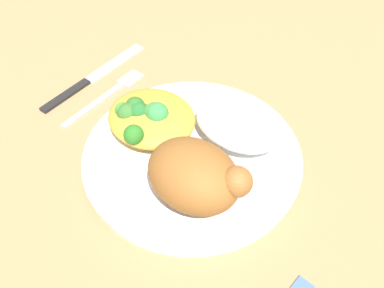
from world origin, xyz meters
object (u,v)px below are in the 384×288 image
at_px(roasted_chicken, 196,176).
at_px(rice_pile, 239,123).
at_px(knife, 87,81).
at_px(mac_cheese_with_broccoli, 147,118).
at_px(fork, 108,94).
at_px(plate, 192,155).

relative_size(roasted_chicken, rice_pile, 1.00).
bearing_deg(knife, mac_cheese_with_broccoli, -10.24).
height_order(rice_pile, mac_cheese_with_broccoli, mac_cheese_with_broccoli).
bearing_deg(fork, plate, -6.88).
relative_size(plate, fork, 1.78).
relative_size(fork, knife, 0.75).
xyz_separation_m(roasted_chicken, mac_cheese_with_broccoli, (-0.11, 0.04, -0.02)).
height_order(roasted_chicken, knife, roasted_chicken).
xyz_separation_m(rice_pile, fork, (-0.19, -0.04, -0.03)).
relative_size(rice_pile, knife, 0.57).
bearing_deg(fork, mac_cheese_with_broccoli, -14.20).
bearing_deg(rice_pile, fork, -169.12).
bearing_deg(knife, roasted_chicken, -14.88).
distance_m(rice_pile, mac_cheese_with_broccoli, 0.11).
height_order(plate, mac_cheese_with_broccoli, mac_cheese_with_broccoli).
distance_m(roasted_chicken, fork, 0.22).
bearing_deg(mac_cheese_with_broccoli, plate, 5.34).
height_order(roasted_chicken, mac_cheese_with_broccoli, roasted_chicken).
distance_m(plate, roasted_chicken, 0.08).
distance_m(plate, mac_cheese_with_broccoli, 0.07).
bearing_deg(roasted_chicken, knife, 165.12).
bearing_deg(rice_pile, mac_cheese_with_broccoli, -144.74).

